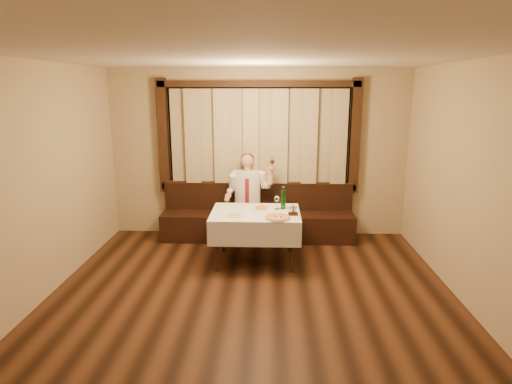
{
  "coord_description": "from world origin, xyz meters",
  "views": [
    {
      "loc": [
        0.22,
        -4.18,
        2.47
      ],
      "look_at": [
        0.0,
        1.9,
        1.0
      ],
      "focal_mm": 30.0,
      "sensor_mm": 36.0,
      "label": 1
    }
  ],
  "objects_px": {
    "pasta_red": "(261,207)",
    "seated_man": "(248,191)",
    "pasta_cream": "(235,213)",
    "cruet_caddy": "(293,212)",
    "dining_table": "(255,219)",
    "green_bottle": "(283,199)",
    "pizza": "(278,218)",
    "banquette": "(258,220)"
  },
  "relations": [
    {
      "from": "green_bottle",
      "to": "dining_table",
      "type": "bearing_deg",
      "value": -156.92
    },
    {
      "from": "banquette",
      "to": "seated_man",
      "type": "relative_size",
      "value": 2.22
    },
    {
      "from": "pasta_red",
      "to": "seated_man",
      "type": "xyz_separation_m",
      "value": [
        -0.25,
        0.79,
        0.04
      ]
    },
    {
      "from": "pizza",
      "to": "seated_man",
      "type": "distance_m",
      "value": 1.35
    },
    {
      "from": "pizza",
      "to": "pasta_cream",
      "type": "relative_size",
      "value": 1.48
    },
    {
      "from": "dining_table",
      "to": "pasta_cream",
      "type": "bearing_deg",
      "value": -145.74
    },
    {
      "from": "banquette",
      "to": "seated_man",
      "type": "distance_m",
      "value": 0.56
    },
    {
      "from": "dining_table",
      "to": "green_bottle",
      "type": "distance_m",
      "value": 0.5
    },
    {
      "from": "cruet_caddy",
      "to": "seated_man",
      "type": "bearing_deg",
      "value": 118.3
    },
    {
      "from": "dining_table",
      "to": "pizza",
      "type": "distance_m",
      "value": 0.47
    },
    {
      "from": "pizza",
      "to": "seated_man",
      "type": "xyz_separation_m",
      "value": [
        -0.48,
        1.26,
        0.06
      ]
    },
    {
      "from": "cruet_caddy",
      "to": "dining_table",
      "type": "bearing_deg",
      "value": 159.73
    },
    {
      "from": "banquette",
      "to": "green_bottle",
      "type": "height_order",
      "value": "green_bottle"
    },
    {
      "from": "pasta_cream",
      "to": "cruet_caddy",
      "type": "distance_m",
      "value": 0.81
    },
    {
      "from": "seated_man",
      "to": "pizza",
      "type": "bearing_deg",
      "value": -69.16
    },
    {
      "from": "pizza",
      "to": "cruet_caddy",
      "type": "height_order",
      "value": "cruet_caddy"
    },
    {
      "from": "dining_table",
      "to": "green_bottle",
      "type": "bearing_deg",
      "value": 23.08
    },
    {
      "from": "pizza",
      "to": "pasta_red",
      "type": "xyz_separation_m",
      "value": [
        -0.23,
        0.47,
        0.02
      ]
    },
    {
      "from": "pizza",
      "to": "seated_man",
      "type": "height_order",
      "value": "seated_man"
    },
    {
      "from": "pasta_cream",
      "to": "pasta_red",
      "type": "bearing_deg",
      "value": 43.07
    },
    {
      "from": "pizza",
      "to": "pasta_cream",
      "type": "bearing_deg",
      "value": 167.31
    },
    {
      "from": "banquette",
      "to": "green_bottle",
      "type": "distance_m",
      "value": 1.11
    },
    {
      "from": "green_bottle",
      "to": "banquette",
      "type": "bearing_deg",
      "value": 115.11
    },
    {
      "from": "dining_table",
      "to": "pizza",
      "type": "bearing_deg",
      "value": -45.81
    },
    {
      "from": "pasta_red",
      "to": "seated_man",
      "type": "relative_size",
      "value": 0.19
    },
    {
      "from": "banquette",
      "to": "pizza",
      "type": "height_order",
      "value": "banquette"
    },
    {
      "from": "pasta_red",
      "to": "cruet_caddy",
      "type": "height_order",
      "value": "cruet_caddy"
    },
    {
      "from": "pasta_red",
      "to": "pasta_cream",
      "type": "relative_size",
      "value": 1.13
    },
    {
      "from": "banquette",
      "to": "cruet_caddy",
      "type": "relative_size",
      "value": 22.43
    },
    {
      "from": "seated_man",
      "to": "banquette",
      "type": "bearing_deg",
      "value": 28.71
    },
    {
      "from": "cruet_caddy",
      "to": "seated_man",
      "type": "distance_m",
      "value": 1.29
    },
    {
      "from": "pasta_red",
      "to": "seated_man",
      "type": "height_order",
      "value": "seated_man"
    },
    {
      "from": "pizza",
      "to": "pasta_cream",
      "type": "height_order",
      "value": "pasta_cream"
    },
    {
      "from": "banquette",
      "to": "cruet_caddy",
      "type": "distance_m",
      "value": 1.38
    },
    {
      "from": "green_bottle",
      "to": "cruet_caddy",
      "type": "xyz_separation_m",
      "value": [
        0.13,
        -0.32,
        -0.09
      ]
    },
    {
      "from": "seated_man",
      "to": "green_bottle",
      "type": "bearing_deg",
      "value": -53.51
    },
    {
      "from": "pizza",
      "to": "green_bottle",
      "type": "bearing_deg",
      "value": 80.07
    },
    {
      "from": "pasta_red",
      "to": "green_bottle",
      "type": "height_order",
      "value": "green_bottle"
    },
    {
      "from": "dining_table",
      "to": "cruet_caddy",
      "type": "xyz_separation_m",
      "value": [
        0.53,
        -0.15,
        0.16
      ]
    },
    {
      "from": "banquette",
      "to": "dining_table",
      "type": "height_order",
      "value": "banquette"
    },
    {
      "from": "banquette",
      "to": "pasta_red",
      "type": "height_order",
      "value": "banquette"
    },
    {
      "from": "pizza",
      "to": "dining_table",
      "type": "bearing_deg",
      "value": 134.19
    }
  ]
}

